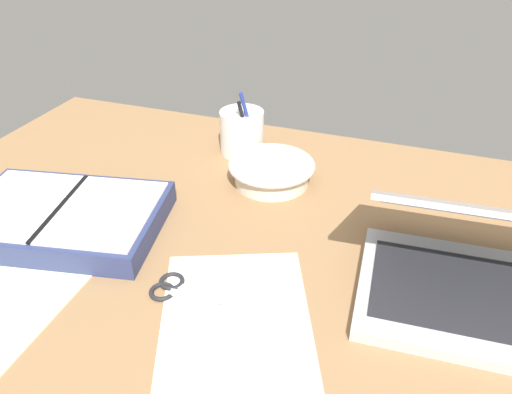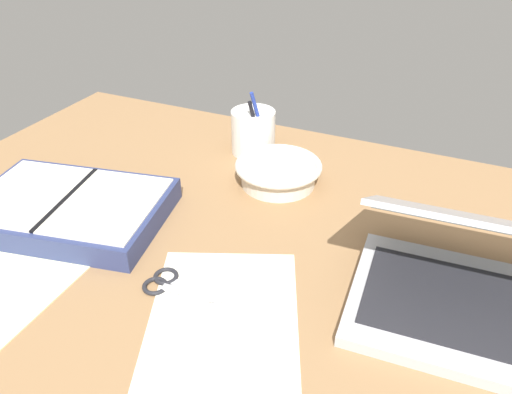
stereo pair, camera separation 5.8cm
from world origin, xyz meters
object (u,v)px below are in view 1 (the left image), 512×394
object	(u,v)px
laptop	(473,267)
pen_cup	(242,132)
scissors	(175,289)
planner	(63,217)
bowl	(272,171)

from	to	relation	value
laptop	pen_cup	size ratio (longest dim) A/B	2.13
pen_cup	scissors	distance (cm)	46.02
laptop	scissors	world-z (taller)	laptop
laptop	planner	world-z (taller)	laptop
bowl	planner	size ratio (longest dim) A/B	0.46
pen_cup	planner	world-z (taller)	pen_cup
bowl	planner	world-z (taller)	bowl
laptop	scissors	bearing A→B (deg)	-164.26
pen_cup	planner	xyz separation A→B (cm)	(-19.15, -37.40, -2.68)
laptop	bowl	xyz separation A→B (cm)	(-37.05, 20.57, -2.22)
planner	scissors	world-z (taller)	planner
scissors	planner	bearing A→B (deg)	169.40
bowl	pen_cup	bearing A→B (deg)	134.18
laptop	bowl	bearing A→B (deg)	147.57
laptop	pen_cup	xyz separation A→B (cm)	(-47.35, 31.18, -0.04)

